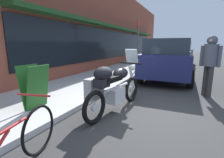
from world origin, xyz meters
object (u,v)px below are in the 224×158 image
at_px(touring_motorcycle, 112,86).
at_px(parked_minivan, 169,58).
at_px(parking_sign_pole, 138,41).
at_px(sandwich_board_sign, 34,87).
at_px(parked_car_down_block, 177,53).
at_px(pedestrian_walking, 210,59).
at_px(parked_bicycle, 11,150).

bearing_deg(touring_motorcycle, parked_minivan, -8.05).
bearing_deg(parking_sign_pole, sandwich_board_sign, 177.16).
distance_m(touring_motorcycle, parking_sign_pole, 6.26).
distance_m(parked_minivan, parked_car_down_block, 5.19).
relative_size(pedestrian_walking, parked_car_down_block, 0.36).
relative_size(touring_motorcycle, parked_bicycle, 1.36).
xyz_separation_m(parked_minivan, parked_car_down_block, (5.19, 0.05, 0.02)).
bearing_deg(pedestrian_walking, sandwich_board_sign, 130.26).
xyz_separation_m(parking_sign_pole, parked_car_down_block, (3.83, -1.84, -0.79)).
height_order(parking_sign_pole, parked_car_down_block, parking_sign_pole).
bearing_deg(parked_car_down_block, pedestrian_walking, -169.19).
bearing_deg(touring_motorcycle, sandwich_board_sign, 115.87).
distance_m(sandwich_board_sign, parked_car_down_block, 10.84).
distance_m(touring_motorcycle, parked_bicycle, 2.27).
relative_size(sandwich_board_sign, parked_car_down_block, 0.19).
distance_m(parked_minivan, sandwich_board_sign, 5.87).
xyz_separation_m(sandwich_board_sign, parked_car_down_block, (10.62, -2.17, 0.34)).
bearing_deg(parked_bicycle, parked_car_down_block, -3.78).
bearing_deg(sandwich_board_sign, parked_minivan, -22.22).
bearing_deg(parking_sign_pole, parked_car_down_block, -25.61).
bearing_deg(parked_bicycle, pedestrian_walking, -26.19).
bearing_deg(parked_minivan, parked_car_down_block, 0.50).
xyz_separation_m(parked_minivan, parking_sign_pole, (1.36, 1.88, 0.81)).
bearing_deg(parking_sign_pole, parked_minivan, -125.80).
height_order(parked_bicycle, pedestrian_walking, pedestrian_walking).
distance_m(parked_minivan, parking_sign_pole, 2.46).
distance_m(touring_motorcycle, parked_car_down_block, 9.89).
height_order(parked_minivan, parking_sign_pole, parking_sign_pole).
xyz_separation_m(touring_motorcycle, parked_bicycle, (-2.25, 0.18, -0.23)).
bearing_deg(touring_motorcycle, parked_bicycle, 175.33).
xyz_separation_m(touring_motorcycle, parked_car_down_block, (9.86, -0.62, 0.34)).
height_order(parked_bicycle, sandwich_board_sign, sandwich_board_sign).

